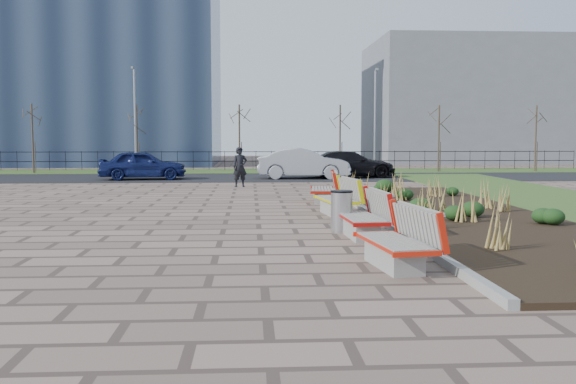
{
  "coord_description": "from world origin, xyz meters",
  "views": [
    {
      "loc": [
        0.64,
        -11.67,
        2.19
      ],
      "look_at": [
        1.5,
        3.0,
        0.9
      ],
      "focal_mm": 40.0,
      "sensor_mm": 36.0,
      "label": 1
    }
  ],
  "objects": [
    {
      "name": "railing_fence",
      "position": [
        0.0,
        29.5,
        0.64
      ],
      "size": [
        44.0,
        0.1,
        1.2
      ],
      "primitive_type": null,
      "color": "black",
      "rests_on": "grass_verge_far"
    },
    {
      "name": "tree_a",
      "position": [
        -12.0,
        26.5,
        2.04
      ],
      "size": [
        1.4,
        1.4,
        4.0
      ],
      "primitive_type": null,
      "color": "#4C3D2D",
      "rests_on": "grass_verge_far"
    },
    {
      "name": "bench_d",
      "position": [
        3.0,
        9.22,
        0.5
      ],
      "size": [
        1.1,
        2.18,
        1.0
      ],
      "primitive_type": null,
      "rotation": [
        0.0,
        0.0,
        -0.1
      ],
      "color": "#B0180B",
      "rests_on": "ground"
    },
    {
      "name": "tree_e",
      "position": [
        12.0,
        26.5,
        2.04
      ],
      "size": [
        1.4,
        1.4,
        4.0
      ],
      "primitive_type": null,
      "color": "#4C3D2D",
      "rests_on": "grass_verge_far"
    },
    {
      "name": "car_blue",
      "position": [
        -4.73,
        20.68,
        0.75
      ],
      "size": [
        4.42,
        2.15,
        1.45
      ],
      "primitive_type": "imported",
      "rotation": [
        0.0,
        0.0,
        1.68
      ],
      "color": "#111A4D",
      "rests_on": "road"
    },
    {
      "name": "road",
      "position": [
        0.0,
        22.0,
        0.01
      ],
      "size": [
        80.0,
        7.0,
        0.02
      ],
      "primitive_type": "cube",
      "color": "black",
      "rests_on": "ground"
    },
    {
      "name": "planting_curb",
      "position": [
        3.92,
        5.0,
        0.07
      ],
      "size": [
        0.16,
        18.0,
        0.15
      ],
      "primitive_type": "cube",
      "color": "gray",
      "rests_on": "ground"
    },
    {
      "name": "lamp_east",
      "position": [
        8.0,
        26.0,
        3.04
      ],
      "size": [
        0.24,
        0.6,
        6.0
      ],
      "primitive_type": null,
      "color": "gray",
      "rests_on": "grass_verge_far"
    },
    {
      "name": "tree_f",
      "position": [
        18.0,
        26.5,
        2.04
      ],
      "size": [
        1.4,
        1.4,
        4.0
      ],
      "primitive_type": null,
      "color": "#4C3D2D",
      "rests_on": "grass_verge_far"
    },
    {
      "name": "car_black",
      "position": [
        5.89,
        21.81,
        0.71
      ],
      "size": [
        4.77,
        1.98,
        1.38
      ],
      "primitive_type": "imported",
      "rotation": [
        0.0,
        0.0,
        1.58
      ],
      "color": "black",
      "rests_on": "road"
    },
    {
      "name": "bench_b",
      "position": [
        3.0,
        1.9,
        0.5
      ],
      "size": [
        1.02,
        2.15,
        1.0
      ],
      "primitive_type": null,
      "rotation": [
        0.0,
        0.0,
        0.06
      ],
      "color": "red",
      "rests_on": "ground"
    },
    {
      "name": "tree_c",
      "position": [
        0.0,
        26.5,
        2.04
      ],
      "size": [
        1.4,
        1.4,
        4.0
      ],
      "primitive_type": null,
      "color": "#4C3D2D",
      "rests_on": "grass_verge_far"
    },
    {
      "name": "pedestrian",
      "position": [
        0.19,
        15.85,
        0.86
      ],
      "size": [
        0.71,
        0.55,
        1.72
      ],
      "primitive_type": "imported",
      "rotation": [
        0.0,
        0.0,
        0.24
      ],
      "color": "black",
      "rests_on": "ground"
    },
    {
      "name": "ground",
      "position": [
        0.0,
        0.0,
        0.0
      ],
      "size": [
        120.0,
        120.0,
        0.0
      ],
      "primitive_type": "plane",
      "color": "#816858",
      "rests_on": "ground"
    },
    {
      "name": "car_silver",
      "position": [
        3.37,
        20.89,
        0.79
      ],
      "size": [
        4.8,
        1.97,
        1.55
      ],
      "primitive_type": "imported",
      "rotation": [
        0.0,
        0.0,
        1.5
      ],
      "color": "#989A9F",
      "rests_on": "road"
    },
    {
      "name": "grass_verge_far",
      "position": [
        0.0,
        28.0,
        0.02
      ],
      "size": [
        80.0,
        5.0,
        0.04
      ],
      "primitive_type": "cube",
      "color": "#33511E",
      "rests_on": "ground"
    },
    {
      "name": "tree_d",
      "position": [
        6.0,
        26.5,
        2.04
      ],
      "size": [
        1.4,
        1.4,
        4.0
      ],
      "primitive_type": null,
      "color": "#4C3D2D",
      "rests_on": "grass_verge_far"
    },
    {
      "name": "bench_c",
      "position": [
        3.0,
        5.92,
        0.5
      ],
      "size": [
        1.17,
        2.2,
        1.0
      ],
      "primitive_type": null,
      "rotation": [
        0.0,
        0.0,
        0.13
      ],
      "color": "yellow",
      "rests_on": "ground"
    },
    {
      "name": "litter_bin",
      "position": [
        2.7,
        2.67,
        0.47
      ],
      "size": [
        0.49,
        0.49,
        0.94
      ],
      "primitive_type": "cylinder",
      "color": "#B2B2B7",
      "rests_on": "ground"
    },
    {
      "name": "lamp_west",
      "position": [
        -6.0,
        26.0,
        3.04
      ],
      "size": [
        0.24,
        0.6,
        6.0
      ],
      "primitive_type": null,
      "color": "gray",
      "rests_on": "grass_verge_far"
    },
    {
      "name": "bench_a",
      "position": [
        3.0,
        -1.29,
        0.5
      ],
      "size": [
        1.16,
        2.2,
        1.0
      ],
      "primitive_type": null,
      "rotation": [
        0.0,
        0.0,
        0.13
      ],
      "color": "red",
      "rests_on": "ground"
    },
    {
      "name": "tree_b",
      "position": [
        -6.0,
        26.5,
        2.04
      ],
      "size": [
        1.4,
        1.4,
        4.0
      ],
      "primitive_type": null,
      "color": "#4C3D2D",
      "rests_on": "grass_verge_far"
    },
    {
      "name": "planting_bed",
      "position": [
        6.25,
        5.0,
        0.05
      ],
      "size": [
        4.5,
        18.0,
        0.1
      ],
      "primitive_type": "cube",
      "color": "black",
      "rests_on": "ground"
    },
    {
      "name": "building_grey",
      "position": [
        20.0,
        42.0,
        5.0
      ],
      "size": [
        18.0,
        12.0,
        10.0
      ],
      "primitive_type": "cube",
      "color": "slate",
      "rests_on": "ground"
    }
  ]
}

